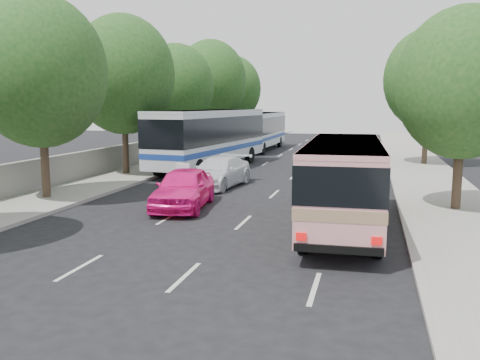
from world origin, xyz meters
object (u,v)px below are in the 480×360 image
(tour_coach_rear, at_px, (261,128))
(pink_bus, at_px, (344,175))
(white_pickup, at_px, (218,172))
(pink_taxi, at_px, (183,188))
(tour_coach_front, at_px, (211,134))

(tour_coach_rear, bearing_deg, pink_bus, -72.00)
(white_pickup, bearing_deg, pink_taxi, -80.87)
(pink_bus, relative_size, white_pickup, 1.80)
(white_pickup, bearing_deg, tour_coach_rear, 103.34)
(white_pickup, relative_size, tour_coach_rear, 0.46)
(pink_bus, xyz_separation_m, pink_taxi, (-6.50, 1.94, -1.03))
(pink_taxi, distance_m, tour_coach_rear, 26.86)
(white_pickup, distance_m, tour_coach_front, 7.34)
(pink_bus, xyz_separation_m, tour_coach_rear, (-9.00, 28.66, 0.20))
(pink_taxi, height_order, tour_coach_front, tour_coach_front)
(pink_taxi, bearing_deg, white_pickup, 84.91)
(pink_bus, distance_m, pink_taxi, 6.86)
(white_pickup, distance_m, tour_coach_rear, 21.32)
(pink_bus, relative_size, tour_coach_front, 0.72)
(pink_taxi, xyz_separation_m, tour_coach_front, (-2.74, 12.26, 1.48))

